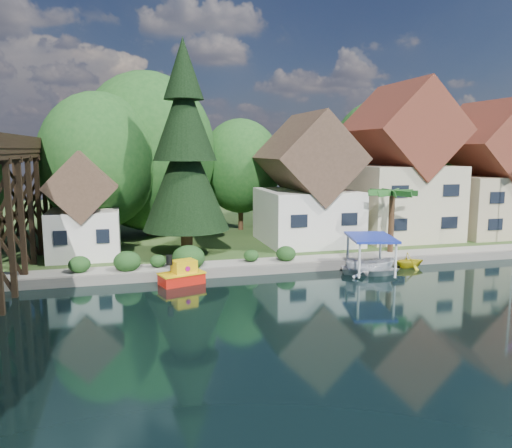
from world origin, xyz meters
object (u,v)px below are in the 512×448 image
object	(u,v)px
shed	(84,213)
boat_canopy	(370,258)
house_left	(307,188)
house_center	(399,172)
boat_white_a	(371,268)
house_right	(488,178)
palm_tree	(392,195)
boat_yellow	(409,259)
tugboat	(182,275)
conifer	(185,153)

from	to	relation	value
shed	boat_canopy	xyz separation A→B (m)	(18.92, -8.48, -2.68)
house_left	house_center	xyz separation A→B (m)	(9.00, 0.50, 1.28)
shed	boat_white_a	world-z (taller)	shed
house_left	house_right	xyz separation A→B (m)	(18.00, 0.00, 0.64)
palm_tree	house_center	bearing A→B (deg)	56.10
house_left	shed	distance (m)	18.11
boat_canopy	boat_yellow	bearing A→B (deg)	18.54
house_left	tugboat	distance (m)	15.47
boat_white_a	house_left	bearing A→B (deg)	26.09
boat_yellow	house_left	bearing A→B (deg)	29.62
house_left	boat_yellow	world-z (taller)	house_left
tugboat	shed	bearing A→B (deg)	129.86
tugboat	conifer	bearing A→B (deg)	80.65
boat_white_a	boat_canopy	distance (m)	0.78
house_left	boat_white_a	size ratio (longest dim) A/B	2.82
house_center	house_right	xyz separation A→B (m)	(9.00, -0.50, -0.64)
house_center	boat_canopy	world-z (taller)	house_center
palm_tree	house_left	bearing A→B (deg)	130.05
tugboat	palm_tree	bearing A→B (deg)	11.54
house_left	boat_canopy	size ratio (longest dim) A/B	2.36
house_left	house_center	bearing A→B (deg)	3.18
house_left	palm_tree	size ratio (longest dim) A/B	2.14
tugboat	house_center	bearing A→B (deg)	24.91
house_left	palm_tree	world-z (taller)	house_left
shed	conifer	bearing A→B (deg)	-8.83
boat_canopy	house_left	bearing A→B (deg)	95.25
boat_yellow	shed	bearing A→B (deg)	73.90
shed	boat_canopy	bearing A→B (deg)	-24.15
palm_tree	boat_white_a	distance (m)	7.18
house_right	shed	world-z (taller)	house_right
tugboat	boat_white_a	world-z (taller)	tugboat
palm_tree	boat_yellow	bearing A→B (deg)	-93.24
shed	boat_white_a	size ratio (longest dim) A/B	2.00
palm_tree	boat_canopy	xyz separation A→B (m)	(-3.90, -4.25, -3.86)
palm_tree	boat_white_a	xyz separation A→B (m)	(-3.75, -4.06, -4.60)
house_center	shed	size ratio (longest dim) A/B	1.77
boat_white_a	shed	bearing A→B (deg)	86.37
boat_white_a	palm_tree	bearing A→B (deg)	-22.86
house_left	conifer	distance (m)	11.34
conifer	boat_yellow	size ratio (longest dim) A/B	6.97
boat_white_a	boat_canopy	bearing A→B (deg)	162.12
palm_tree	boat_yellow	xyz separation A→B (m)	(-0.17, -3.00, -4.40)
tugboat	boat_yellow	xyz separation A→B (m)	(16.30, 0.36, 0.00)
tugboat	house_right	bearing A→B (deg)	17.04
conifer	boat_yellow	distance (m)	18.07
house_left	boat_canopy	world-z (taller)	house_left
boat_canopy	boat_yellow	distance (m)	3.97
boat_canopy	house_center	bearing A→B (deg)	52.36
house_left	house_right	world-z (taller)	house_right
boat_canopy	tugboat	bearing A→B (deg)	175.96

